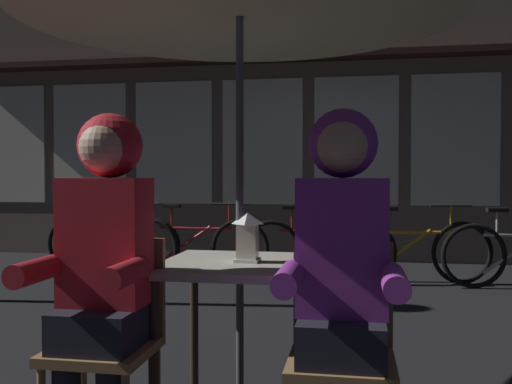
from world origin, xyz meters
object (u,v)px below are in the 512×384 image
(chair_right, at_px, (342,343))
(bicycle_second, at_px, (196,246))
(lantern, at_px, (248,236))
(person_left_hooded, at_px, (103,248))
(cafe_table, at_px, (240,283))
(bicycle_nearest, at_px, (111,244))
(chair_left, at_px, (110,331))
(person_right_hooded, at_px, (342,253))
(bicycle_fourth, at_px, (414,251))
(bicycle_third, at_px, (318,249))

(chair_right, distance_m, bicycle_second, 4.34)
(lantern, height_order, person_left_hooded, person_left_hooded)
(cafe_table, xyz_separation_m, bicycle_second, (-1.24, 3.61, -0.29))
(chair_right, bearing_deg, bicycle_nearest, 124.62)
(chair_left, relative_size, person_right_hooded, 0.62)
(chair_right, distance_m, bicycle_fourth, 3.97)
(lantern, xyz_separation_m, bicycle_nearest, (-2.29, 3.60, -0.51))
(bicycle_second, distance_m, bicycle_fourth, 2.38)
(lantern, xyz_separation_m, bicycle_fourth, (1.10, 3.56, -0.51))
(chair_right, bearing_deg, cafe_table, 142.45)
(person_left_hooded, bearing_deg, bicycle_second, 100.71)
(chair_left, distance_m, chair_right, 0.96)
(person_left_hooded, height_order, person_right_hooded, same)
(chair_left, distance_m, bicycle_second, 4.05)
(lantern, relative_size, person_left_hooded, 0.17)
(cafe_table, bearing_deg, bicycle_fourth, 72.25)
(lantern, relative_size, bicycle_nearest, 0.14)
(cafe_table, bearing_deg, bicycle_nearest, 122.12)
(chair_left, bearing_deg, bicycle_third, 81.11)
(person_right_hooded, height_order, bicycle_second, person_right_hooded)
(bicycle_third, bearing_deg, bicycle_nearest, 179.38)
(chair_left, distance_m, bicycle_fourth, 4.24)
(lantern, height_order, chair_left, lantern)
(bicycle_nearest, xyz_separation_m, bicycle_fourth, (3.39, -0.05, 0.00))
(lantern, relative_size, chair_left, 0.27)
(bicycle_fourth, bearing_deg, bicycle_nearest, 179.22)
(person_right_hooded, xyz_separation_m, bicycle_fourth, (0.66, 3.97, -0.50))
(bicycle_nearest, relative_size, bicycle_second, 1.00)
(person_left_hooded, distance_m, bicycle_second, 4.14)
(bicycle_third, bearing_deg, lantern, -91.56)
(bicycle_nearest, height_order, bicycle_second, same)
(chair_left, bearing_deg, bicycle_nearest, 114.14)
(bicycle_nearest, bearing_deg, bicycle_third, -0.62)
(chair_left, xyz_separation_m, chair_right, (0.96, 0.00, 0.00))
(bicycle_second, xyz_separation_m, bicycle_third, (1.38, -0.04, 0.00))
(bicycle_second, height_order, bicycle_third, same)
(cafe_table, bearing_deg, bicycle_third, 87.82)
(cafe_table, height_order, bicycle_third, bicycle_third)
(cafe_table, bearing_deg, chair_left, -142.45)
(person_right_hooded, xyz_separation_m, bicycle_third, (-0.34, 3.99, -0.50))
(lantern, height_order, bicycle_third, lantern)
(chair_right, bearing_deg, chair_left, 180.00)
(lantern, distance_m, chair_right, 0.68)
(chair_right, bearing_deg, lantern, 140.75)
(person_left_hooded, distance_m, person_right_hooded, 0.96)
(bicycle_third, bearing_deg, bicycle_fourth, -1.16)
(person_right_hooded, distance_m, bicycle_second, 4.42)
(bicycle_nearest, distance_m, bicycle_second, 1.01)
(person_right_hooded, height_order, bicycle_third, person_right_hooded)
(lantern, height_order, bicycle_second, lantern)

